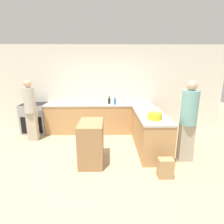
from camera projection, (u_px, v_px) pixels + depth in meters
The scene contains 13 objects.
ground_plane at pixel (96, 162), 3.85m from camera, with size 14.00×14.00×0.00m, color tan.
wall_back at pixel (100, 89), 5.66m from camera, with size 8.00×0.06×2.70m.
counter_back at pixel (100, 118), 5.55m from camera, with size 3.33×0.65×0.92m.
counter_peninsula at pixel (150, 131), 4.40m from camera, with size 0.69×1.83×0.92m.
range_oven at pixel (35, 118), 5.53m from camera, with size 0.75×0.61×0.93m.
island_table at pixel (91, 143), 3.75m from camera, with size 0.50×0.79×0.91m.
mixing_bowl at pixel (155, 116), 3.81m from camera, with size 0.31×0.31×0.14m.
water_bottle_blue at pixel (115, 102), 5.31m from camera, with size 0.08×0.08×0.23m.
wine_bottle_dark at pixel (109, 101), 5.42m from camera, with size 0.08×0.08×0.23m.
vinegar_bottle_clear at pixel (123, 100), 5.35m from camera, with size 0.09×0.09×0.30m.
person_by_range at pixel (30, 108), 4.78m from camera, with size 0.30×0.30×1.70m.
person_at_peninsula at pixel (188, 119), 3.70m from camera, with size 0.34×0.34×1.77m.
paper_bag at pixel (165, 168), 3.28m from camera, with size 0.28×0.18×0.38m.
Camera 1 is at (0.31, -3.45, 2.04)m, focal length 28.00 mm.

